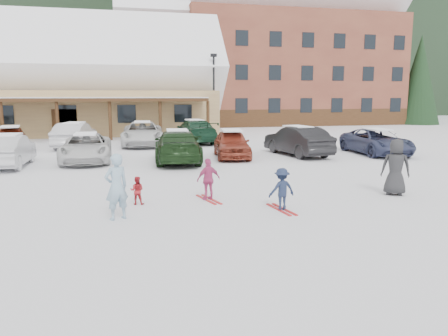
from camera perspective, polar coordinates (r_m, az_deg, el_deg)
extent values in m
plane|color=white|center=(12.60, -0.31, -5.27)|extent=(160.00, 160.00, 0.00)
cube|color=black|center=(98.21, -11.84, 18.50)|extent=(300.00, 70.00, 38.00)
cube|color=tan|center=(40.41, -22.12, 6.76)|extent=(28.00, 10.00, 3.60)
cube|color=#422814|center=(34.28, -23.85, 8.14)|extent=(25.20, 2.60, 0.25)
cube|color=white|center=(40.46, -22.45, 12.05)|extent=(29.12, 9.69, 9.69)
cube|color=brown|center=(53.34, 7.74, 12.36)|extent=(24.00, 14.00, 12.00)
cube|color=brown|center=(50.01, -9.48, 10.80)|extent=(7.00, 12.60, 9.00)
cube|color=#422814|center=(46.87, 10.61, 6.46)|extent=(24.00, 0.10, 1.80)
cylinder|color=black|center=(35.93, -1.34, 9.33)|extent=(0.16, 0.16, 6.27)
cube|color=black|center=(36.08, -1.36, 14.51)|extent=(0.50, 0.25, 0.25)
cylinder|color=black|center=(54.77, 23.83, 5.98)|extent=(0.60, 0.60, 1.32)
cone|color=black|center=(54.80, 24.22, 11.83)|extent=(4.84, 4.84, 9.90)
cylinder|color=black|center=(56.62, -4.15, 6.71)|extent=(0.60, 0.60, 1.08)
cone|color=black|center=(56.59, -4.21, 11.36)|extent=(3.96, 3.96, 8.10)
cylinder|color=black|center=(68.57, 19.54, 6.80)|extent=(0.60, 0.60, 1.38)
cone|color=black|center=(68.60, 19.81, 11.69)|extent=(5.06, 5.06, 10.35)
imported|color=#8BADC3|center=(11.62, -13.88, -2.40)|extent=(0.75, 0.65, 1.74)
imported|color=#A81D24|center=(13.20, -11.30, -2.89)|extent=(0.47, 0.41, 0.84)
imported|color=#19243E|center=(12.38, 7.55, -2.76)|extent=(0.83, 0.55, 1.20)
cube|color=red|center=(12.52, 7.49, -5.38)|extent=(0.39, 1.41, 0.03)
imported|color=#C03E77|center=(13.45, -2.04, -1.49)|extent=(0.82, 0.49, 1.30)
cube|color=red|center=(13.59, -2.02, -4.12)|extent=(0.53, 1.41, 0.03)
imported|color=#27282A|center=(15.15, 21.51, 0.12)|extent=(1.07, 0.95, 1.84)
imported|color=silver|center=(22.03, -26.34, 2.02)|extent=(1.57, 4.43, 1.46)
imported|color=silver|center=(22.32, -17.55, 2.55)|extent=(2.33, 5.00, 1.38)
imported|color=black|center=(21.34, -6.10, 2.86)|extent=(2.59, 5.51, 1.55)
imported|color=#953826|center=(22.73, 1.01, 3.17)|extent=(2.24, 4.41, 1.44)
imported|color=black|center=(23.93, 9.59, 3.51)|extent=(2.42, 4.97, 1.57)
imported|color=#333A5B|center=(25.48, 19.27, 3.26)|extent=(2.47, 5.06, 1.39)
imported|color=#621D0D|center=(29.09, -26.07, 3.54)|extent=(2.27, 4.29, 1.39)
imported|color=silver|center=(28.67, -18.91, 4.08)|extent=(2.43, 4.92, 1.55)
imported|color=silver|center=(28.71, -10.58, 4.43)|extent=(2.87, 5.71, 1.55)
imported|color=#163B26|center=(30.01, -3.88, 4.80)|extent=(2.65, 5.58, 1.57)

